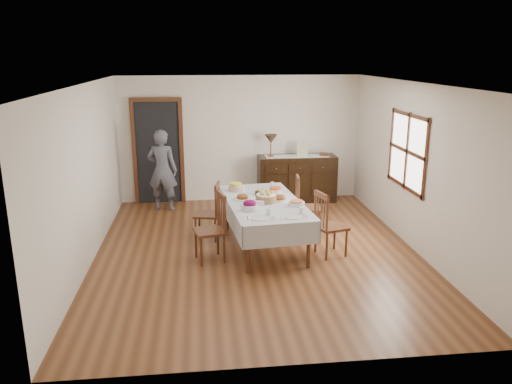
{
  "coord_description": "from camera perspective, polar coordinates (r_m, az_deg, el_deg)",
  "views": [
    {
      "loc": [
        -0.83,
        -7.29,
        3.01
      ],
      "look_at": [
        0.0,
        0.1,
        0.95
      ],
      "focal_mm": 35.0,
      "sensor_mm": 36.0,
      "label": 1
    }
  ],
  "objects": [
    {
      "name": "table_lamp",
      "position": [
        10.22,
        1.72,
        6.0
      ],
      "size": [
        0.26,
        0.26,
        0.46
      ],
      "color": "brown",
      "rests_on": "sideboard"
    },
    {
      "name": "room_shell",
      "position": [
        7.86,
        -1.32,
        5.45
      ],
      "size": [
        5.02,
        6.02,
        2.65
      ],
      "color": "silver",
      "rests_on": "ground"
    },
    {
      "name": "chair_left_near",
      "position": [
        7.48,
        -4.95,
        -4.0
      ],
      "size": [
        0.52,
        0.52,
        1.03
      ],
      "rotation": [
        0.0,
        0.0,
        -1.34
      ],
      "color": "#532C18",
      "rests_on": "ground"
    },
    {
      "name": "beet_bowl",
      "position": [
        7.44,
        -0.73,
        -1.58
      ],
      "size": [
        0.26,
        0.26,
        0.15
      ],
      "color": "silver",
      "rests_on": "dining_table"
    },
    {
      "name": "pineapple_bowl",
      "position": [
        8.49,
        -2.32,
        0.55
      ],
      "size": [
        0.25,
        0.25,
        0.13
      ],
      "color": "tan",
      "rests_on": "dining_table"
    },
    {
      "name": "chair_right_far",
      "position": [
        8.61,
        5.64,
        -1.44
      ],
      "size": [
        0.47,
        0.47,
        1.01
      ],
      "rotation": [
        0.0,
        0.0,
        1.46
      ],
      "color": "#532C18",
      "rests_on": "ground"
    },
    {
      "name": "casserole_dish",
      "position": [
        7.7,
        4.65,
        -1.27
      ],
      "size": [
        0.26,
        0.26,
        0.07
      ],
      "color": "silver",
      "rests_on": "dining_table"
    },
    {
      "name": "runner",
      "position": [
        10.37,
        4.67,
        4.12
      ],
      "size": [
        1.3,
        0.35,
        0.01
      ],
      "color": "white",
      "rests_on": "sideboard"
    },
    {
      "name": "glass_far_a",
      "position": [
        8.48,
        -1.5,
        0.44
      ],
      "size": [
        0.06,
        0.06,
        0.09
      ],
      "color": "white",
      "rests_on": "dining_table"
    },
    {
      "name": "ham_platter_a",
      "position": [
        7.98,
        -1.55,
        -0.64
      ],
      "size": [
        0.3,
        0.3,
        0.11
      ],
      "color": "silver",
      "rests_on": "dining_table"
    },
    {
      "name": "chair_right_near",
      "position": [
        7.71,
        8.28,
        -3.59
      ],
      "size": [
        0.52,
        0.52,
        1.02
      ],
      "rotation": [
        0.0,
        0.0,
        1.85
      ],
      "color": "#532C18",
      "rests_on": "ground"
    },
    {
      "name": "deco_bowl",
      "position": [
        10.48,
        7.77,
        4.29
      ],
      "size": [
        0.2,
        0.2,
        0.06
      ],
      "color": "#532C18",
      "rests_on": "sideboard"
    },
    {
      "name": "ham_platter_b",
      "position": [
        7.95,
        2.74,
        -0.72
      ],
      "size": [
        0.27,
        0.27,
        0.11
      ],
      "color": "silver",
      "rests_on": "dining_table"
    },
    {
      "name": "setting_left",
      "position": [
        7.11,
        0.73,
        -2.76
      ],
      "size": [
        0.43,
        0.31,
        0.1
      ],
      "color": "silver",
      "rests_on": "dining_table"
    },
    {
      "name": "dining_table",
      "position": [
        7.91,
        0.92,
        -1.71
      ],
      "size": [
        1.35,
        2.32,
        0.76
      ],
      "rotation": [
        0.0,
        0.0,
        0.1
      ],
      "color": "silver",
      "rests_on": "ground"
    },
    {
      "name": "picture_frame",
      "position": [
        10.32,
        5.29,
        4.82
      ],
      "size": [
        0.22,
        0.08,
        0.28
      ],
      "color": "beige",
      "rests_on": "sideboard"
    },
    {
      "name": "carrot_bowl",
      "position": [
        8.35,
        2.22,
        0.18
      ],
      "size": [
        0.23,
        0.23,
        0.1
      ],
      "color": "silver",
      "rests_on": "dining_table"
    },
    {
      "name": "egg_basket",
      "position": [
        8.26,
        0.67,
        -0.03
      ],
      "size": [
        0.23,
        0.23,
        0.1
      ],
      "color": "black",
      "rests_on": "dining_table"
    },
    {
      "name": "butter_dish",
      "position": [
        7.67,
        0.4,
        -1.29
      ],
      "size": [
        0.15,
        0.1,
        0.07
      ],
      "color": "silver",
      "rests_on": "dining_table"
    },
    {
      "name": "setting_right",
      "position": [
        7.19,
        4.53,
        -2.59
      ],
      "size": [
        0.43,
        0.31,
        0.1
      ],
      "color": "silver",
      "rests_on": "dining_table"
    },
    {
      "name": "bread_basket",
      "position": [
        7.83,
        1.14,
        -0.62
      ],
      "size": [
        0.33,
        0.33,
        0.19
      ],
      "color": "olive",
      "rests_on": "dining_table"
    },
    {
      "name": "person",
      "position": [
        9.96,
        -10.66,
        2.77
      ],
      "size": [
        0.61,
        0.46,
        1.73
      ],
      "primitive_type": "imported",
      "rotation": [
        0.0,
        0.0,
        2.9
      ],
      "color": "#555661",
      "rests_on": "ground"
    },
    {
      "name": "ground",
      "position": [
        7.93,
        0.08,
        -6.82
      ],
      "size": [
        6.0,
        6.0,
        0.0
      ],
      "primitive_type": "plane",
      "color": "brown"
    },
    {
      "name": "chair_left_far",
      "position": [
        8.33,
        -5.3,
        -2.2
      ],
      "size": [
        0.47,
        0.47,
        0.97
      ],
      "rotation": [
        0.0,
        0.0,
        -1.76
      ],
      "color": "#532C18",
      "rests_on": "ground"
    },
    {
      "name": "sideboard",
      "position": [
        10.51,
        4.68,
        1.55
      ],
      "size": [
        1.62,
        0.58,
        0.97
      ],
      "color": "black",
      "rests_on": "ground"
    },
    {
      "name": "glass_far_b",
      "position": [
        8.67,
        1.88,
        0.81
      ],
      "size": [
        0.07,
        0.07,
        0.1
      ],
      "color": "white",
      "rests_on": "dining_table"
    }
  ]
}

